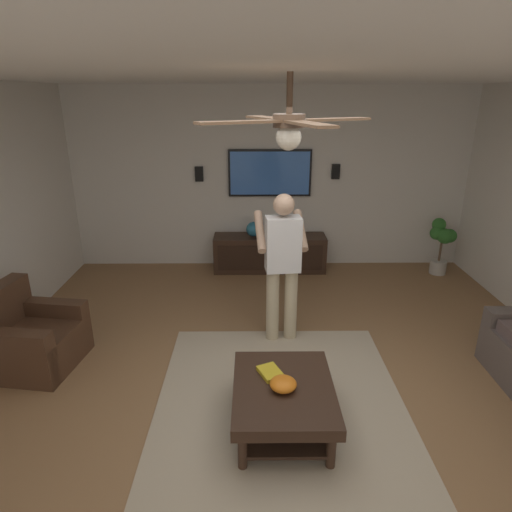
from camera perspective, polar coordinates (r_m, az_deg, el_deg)
ground_plane at (r=4.11m, az=3.69°, el=-18.50°), size 8.28×8.28×0.00m
wall_back_tv at (r=6.82m, az=1.86°, el=9.95°), size 0.10×6.20×2.72m
ceiling_slab at (r=3.22m, az=4.89°, el=23.66°), size 7.10×6.20×0.10m
area_rug at (r=4.03m, az=3.27°, el=-19.27°), size 2.67×2.18×0.01m
armchair at (r=4.98m, az=-27.23°, el=-9.65°), size 0.91×0.92×0.82m
coffee_table at (r=3.70m, az=3.57°, el=-17.78°), size 1.00×0.80×0.40m
media_console at (r=6.77m, az=1.77°, el=0.38°), size 0.45×1.70×0.55m
tv at (r=6.71m, az=1.80°, el=10.69°), size 0.05×1.24×0.70m
person_standing at (r=4.65m, az=3.44°, el=-0.46°), size 0.57×0.57×1.64m
potted_plant_tall at (r=7.11m, az=22.92°, el=1.72°), size 0.34×0.38×0.85m
bowl at (r=3.58m, az=3.55°, el=-16.22°), size 0.21×0.21×0.10m
remote_white at (r=3.71m, az=2.27°, el=-15.33°), size 0.16×0.08×0.02m
book at (r=3.75m, az=1.87°, el=-14.85°), size 0.27×0.24×0.04m
vase_round at (r=6.65m, az=-0.33°, el=3.50°), size 0.22×0.22×0.22m
wall_speaker_left at (r=6.83m, az=10.29°, el=10.72°), size 0.06×0.12×0.22m
wall_speaker_right at (r=6.76m, az=-7.38°, el=10.50°), size 0.06×0.12×0.22m
ceiling_fan at (r=2.83m, az=4.21°, el=16.50°), size 1.18×1.13×0.46m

